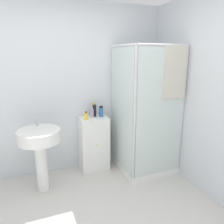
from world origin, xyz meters
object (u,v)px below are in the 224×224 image
soap_dispenser (86,116)px  lotion_bottle_white (92,113)px  sink (40,144)px  shampoo_bottle_blue (101,112)px  shampoo_bottle_tall_black (94,110)px

soap_dispenser → lotion_bottle_white: bearing=36.4°
soap_dispenser → lotion_bottle_white: lotion_bottle_white is taller
sink → soap_dispenser: 0.75m
sink → shampoo_bottle_blue: shampoo_bottle_blue is taller
sink → shampoo_bottle_blue: (0.94, 0.30, 0.26)m
soap_dispenser → shampoo_bottle_tall_black: size_ratio=0.61×
soap_dispenser → shampoo_bottle_tall_black: shampoo_bottle_tall_black is taller
sink → shampoo_bottle_tall_black: 0.96m
soap_dispenser → shampoo_bottle_tall_black: 0.21m
lotion_bottle_white → sink: bearing=-158.0°
soap_dispenser → shampoo_bottle_blue: bearing=15.0°
sink → soap_dispenser: size_ratio=7.61×
shampoo_bottle_tall_black → sink: bearing=-157.2°
sink → soap_dispenser: (0.68, 0.23, 0.23)m
soap_dispenser → lotion_bottle_white: size_ratio=0.82×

